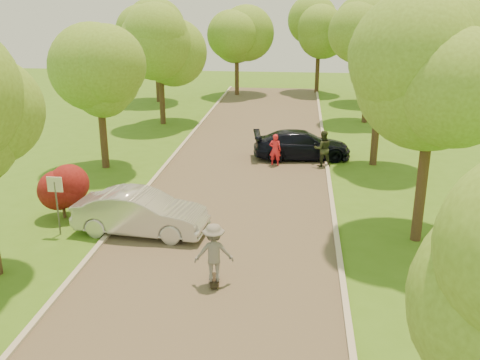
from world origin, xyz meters
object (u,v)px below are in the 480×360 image
at_px(silver_sedan, 141,213).
at_px(dark_sedan, 302,145).
at_px(person_striped, 275,150).
at_px(street_sign, 56,193).
at_px(skateboarder, 214,253).
at_px(person_olive, 323,149).
at_px(longboard, 214,280).

distance_m(silver_sedan, dark_sedan, 11.73).
bearing_deg(person_striped, street_sign, 58.51).
height_order(skateboarder, person_striped, skateboarder).
bearing_deg(person_olive, skateboarder, 62.25).
relative_size(street_sign, person_striped, 1.34).
bearing_deg(skateboarder, silver_sedan, -55.81).
bearing_deg(street_sign, silver_sedan, 9.18).
bearing_deg(dark_sedan, person_striped, 129.56).
bearing_deg(skateboarder, street_sign, -34.86).
bearing_deg(person_striped, silver_sedan, 70.15).
relative_size(silver_sedan, dark_sedan, 0.93).
xyz_separation_m(silver_sedan, skateboarder, (3.18, -3.29, 0.23)).
height_order(silver_sedan, person_olive, person_olive).
height_order(silver_sedan, longboard, silver_sedan).
height_order(dark_sedan, skateboarder, skateboarder).
distance_m(longboard, person_olive, 12.76).
relative_size(silver_sedan, longboard, 5.02).
distance_m(longboard, person_striped, 12.19).
distance_m(silver_sedan, person_olive, 11.19).
relative_size(dark_sedan, skateboarder, 2.84).
distance_m(skateboarder, person_striped, 12.17).
bearing_deg(person_olive, longboard, 62.25).
height_order(street_sign, person_striped, street_sign).
distance_m(dark_sedan, skateboarder, 13.78).
height_order(longboard, person_olive, person_olive).
relative_size(street_sign, silver_sedan, 0.46).
distance_m(longboard, skateboarder, 0.91).
distance_m(dark_sedan, person_striped, 1.96).
relative_size(skateboarder, person_striped, 1.10).
distance_m(street_sign, person_striped, 11.79).
xyz_separation_m(person_striped, person_olive, (2.38, 0.12, 0.10)).
bearing_deg(street_sign, person_olive, 44.42).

